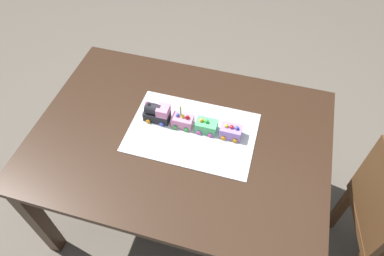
{
  "coord_description": "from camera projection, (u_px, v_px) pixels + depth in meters",
  "views": [
    {
      "loc": [
        0.33,
        -0.95,
        2.06
      ],
      "look_at": [
        0.05,
        0.04,
        0.77
      ],
      "focal_mm": 32.84,
      "sensor_mm": 36.0,
      "label": 1
    }
  ],
  "objects": [
    {
      "name": "ground_plane",
      "position": [
        183.0,
        207.0,
        2.24
      ],
      "size": [
        8.0,
        8.0,
        0.0
      ],
      "primitive_type": "plane",
      "color": "#6B6054"
    },
    {
      "name": "dining_table",
      "position": [
        180.0,
        150.0,
        1.75
      ],
      "size": [
        1.4,
        1.0,
        0.74
      ],
      "color": "#382316",
      "rests_on": "ground"
    },
    {
      "name": "cake_board",
      "position": [
        192.0,
        132.0,
        1.68
      ],
      "size": [
        0.6,
        0.4,
        0.0
      ],
      "primitive_type": "cube",
      "color": "silver",
      "rests_on": "dining_table"
    },
    {
      "name": "cake_locomotive",
      "position": [
        157.0,
        113.0,
        1.69
      ],
      "size": [
        0.14,
        0.08,
        0.12
      ],
      "color": "#232328",
      "rests_on": "cake_board"
    },
    {
      "name": "cake_car_gondola_bubblegum",
      "position": [
        183.0,
        121.0,
        1.68
      ],
      "size": [
        0.1,
        0.08,
        0.07
      ],
      "color": "pink",
      "rests_on": "cake_board"
    },
    {
      "name": "cake_car_flatbed_mint_green",
      "position": [
        206.0,
        126.0,
        1.66
      ],
      "size": [
        0.1,
        0.08,
        0.07
      ],
      "color": "#59CC7A",
      "rests_on": "cake_board"
    },
    {
      "name": "cake_car_tanker_lavender",
      "position": [
        231.0,
        131.0,
        1.64
      ],
      "size": [
        0.1,
        0.08,
        0.07
      ],
      "color": "#AD84E0",
      "rests_on": "cake_board"
    },
    {
      "name": "birthday_candle",
      "position": [
        180.0,
        110.0,
        1.63
      ],
      "size": [
        0.01,
        0.01,
        0.06
      ],
      "color": "#66D872",
      "rests_on": "cake_car_gondola_bubblegum"
    }
  ]
}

